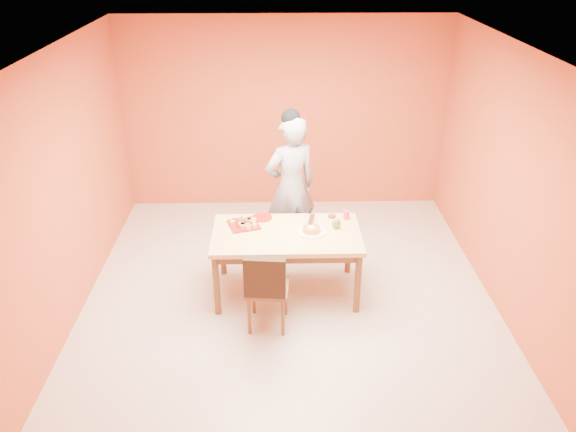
{
  "coord_description": "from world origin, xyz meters",
  "views": [
    {
      "loc": [
        -0.13,
        -5.1,
        3.68
      ],
      "look_at": [
        -0.01,
        0.3,
        0.9
      ],
      "focal_mm": 35.0,
      "sensor_mm": 36.0,
      "label": 1
    }
  ],
  "objects_px": {
    "red_dinner_plate": "(262,217)",
    "dining_table": "(286,240)",
    "sponge_cake": "(311,229)",
    "magenta_glass": "(346,215)",
    "checker_tin": "(332,216)",
    "dining_chair": "(267,287)",
    "egg_ornament": "(336,223)",
    "person": "(291,187)",
    "pastry_platter": "(244,225)"
  },
  "relations": [
    {
      "from": "magenta_glass",
      "to": "checker_tin",
      "type": "distance_m",
      "value": 0.17
    },
    {
      "from": "egg_ornament",
      "to": "person",
      "type": "bearing_deg",
      "value": 128.76
    },
    {
      "from": "person",
      "to": "red_dinner_plate",
      "type": "distance_m",
      "value": 0.64
    },
    {
      "from": "dining_chair",
      "to": "checker_tin",
      "type": "xyz_separation_m",
      "value": [
        0.72,
        0.95,
        0.3
      ]
    },
    {
      "from": "checker_tin",
      "to": "dining_chair",
      "type": "bearing_deg",
      "value": -127.24
    },
    {
      "from": "dining_chair",
      "to": "egg_ornament",
      "type": "height_order",
      "value": "dining_chair"
    },
    {
      "from": "egg_ornament",
      "to": "pastry_platter",
      "type": "bearing_deg",
      "value": -177.08
    },
    {
      "from": "egg_ornament",
      "to": "sponge_cake",
      "type": "bearing_deg",
      "value": -156.31
    },
    {
      "from": "pastry_platter",
      "to": "magenta_glass",
      "type": "distance_m",
      "value": 1.15
    },
    {
      "from": "magenta_glass",
      "to": "pastry_platter",
      "type": "bearing_deg",
      "value": -173.33
    },
    {
      "from": "pastry_platter",
      "to": "magenta_glass",
      "type": "height_order",
      "value": "magenta_glass"
    },
    {
      "from": "person",
      "to": "sponge_cake",
      "type": "distance_m",
      "value": 0.9
    },
    {
      "from": "pastry_platter",
      "to": "dining_chair",
      "type": "bearing_deg",
      "value": -71.38
    },
    {
      "from": "egg_ornament",
      "to": "magenta_glass",
      "type": "relative_size",
      "value": 1.27
    },
    {
      "from": "person",
      "to": "egg_ornament",
      "type": "distance_m",
      "value": 0.93
    },
    {
      "from": "person",
      "to": "red_dinner_plate",
      "type": "relative_size",
      "value": 7.88
    },
    {
      "from": "dining_chair",
      "to": "person",
      "type": "height_order",
      "value": "person"
    },
    {
      "from": "dining_table",
      "to": "magenta_glass",
      "type": "height_order",
      "value": "magenta_glass"
    },
    {
      "from": "dining_table",
      "to": "pastry_platter",
      "type": "bearing_deg",
      "value": 159.33
    },
    {
      "from": "dining_table",
      "to": "person",
      "type": "height_order",
      "value": "person"
    },
    {
      "from": "sponge_cake",
      "to": "magenta_glass",
      "type": "bearing_deg",
      "value": 36.29
    },
    {
      "from": "dining_table",
      "to": "sponge_cake",
      "type": "distance_m",
      "value": 0.3
    },
    {
      "from": "dining_chair",
      "to": "magenta_glass",
      "type": "relative_size",
      "value": 9.5
    },
    {
      "from": "dining_chair",
      "to": "magenta_glass",
      "type": "xyz_separation_m",
      "value": [
        0.88,
        0.91,
        0.33
      ]
    },
    {
      "from": "pastry_platter",
      "to": "red_dinner_plate",
      "type": "distance_m",
      "value": 0.26
    },
    {
      "from": "checker_tin",
      "to": "dining_table",
      "type": "bearing_deg",
      "value": -146.1
    },
    {
      "from": "sponge_cake",
      "to": "magenta_glass",
      "type": "distance_m",
      "value": 0.51
    },
    {
      "from": "egg_ornament",
      "to": "checker_tin",
      "type": "bearing_deg",
      "value": 103.17
    },
    {
      "from": "dining_table",
      "to": "egg_ornament",
      "type": "distance_m",
      "value": 0.57
    },
    {
      "from": "dining_table",
      "to": "egg_ornament",
      "type": "relative_size",
      "value": 13.0
    },
    {
      "from": "dining_table",
      "to": "magenta_glass",
      "type": "bearing_deg",
      "value": 24.5
    },
    {
      "from": "magenta_glass",
      "to": "egg_ornament",
      "type": "bearing_deg",
      "value": -121.03
    },
    {
      "from": "dining_chair",
      "to": "egg_ornament",
      "type": "distance_m",
      "value": 1.07
    },
    {
      "from": "pastry_platter",
      "to": "magenta_glass",
      "type": "relative_size",
      "value": 3.23
    },
    {
      "from": "checker_tin",
      "to": "red_dinner_plate",
      "type": "bearing_deg",
      "value": 180.0
    },
    {
      "from": "red_dinner_plate",
      "to": "sponge_cake",
      "type": "distance_m",
      "value": 0.64
    },
    {
      "from": "dining_chair",
      "to": "egg_ornament",
      "type": "bearing_deg",
      "value": 48.22
    },
    {
      "from": "red_dinner_plate",
      "to": "magenta_glass",
      "type": "distance_m",
      "value": 0.95
    },
    {
      "from": "pastry_platter",
      "to": "red_dinner_plate",
      "type": "relative_size",
      "value": 1.38
    },
    {
      "from": "dining_table",
      "to": "dining_chair",
      "type": "height_order",
      "value": "dining_chair"
    },
    {
      "from": "dining_table",
      "to": "checker_tin",
      "type": "xyz_separation_m",
      "value": [
        0.52,
        0.35,
        0.11
      ]
    },
    {
      "from": "dining_chair",
      "to": "pastry_platter",
      "type": "xyz_separation_m",
      "value": [
        -0.26,
        0.78,
        0.29
      ]
    },
    {
      "from": "dining_chair",
      "to": "egg_ornament",
      "type": "xyz_separation_m",
      "value": [
        0.75,
        0.69,
        0.34
      ]
    },
    {
      "from": "person",
      "to": "checker_tin",
      "type": "distance_m",
      "value": 0.71
    },
    {
      "from": "red_dinner_plate",
      "to": "magenta_glass",
      "type": "relative_size",
      "value": 2.34
    },
    {
      "from": "magenta_glass",
      "to": "checker_tin",
      "type": "relative_size",
      "value": 1.1
    },
    {
      "from": "pastry_platter",
      "to": "checker_tin",
      "type": "bearing_deg",
      "value": 10.01
    },
    {
      "from": "red_dinner_plate",
      "to": "dining_table",
      "type": "bearing_deg",
      "value": -52.55
    },
    {
      "from": "sponge_cake",
      "to": "dining_chair",
      "type": "bearing_deg",
      "value": -127.7
    },
    {
      "from": "person",
      "to": "pastry_platter",
      "type": "height_order",
      "value": "person"
    }
  ]
}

